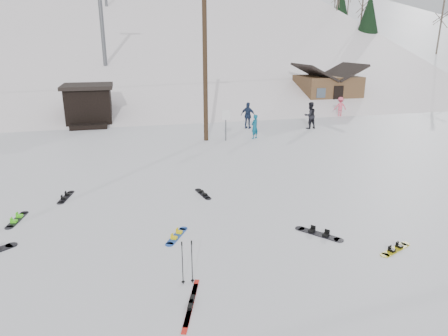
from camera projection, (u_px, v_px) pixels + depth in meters
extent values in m
plane|color=white|center=(238.00, 269.00, 10.27)|extent=(200.00, 200.00, 0.00)
cube|color=white|center=(145.00, 155.00, 64.80)|extent=(60.00, 85.24, 65.97)
cube|color=white|center=(371.00, 143.00, 68.54)|extent=(45.66, 93.98, 54.59)
cylinder|color=#3A2819|center=(205.00, 62.00, 22.32)|extent=(0.26, 0.26, 9.00)
cylinder|color=#595B60|center=(226.00, 126.00, 23.29)|extent=(0.07, 0.07, 1.80)
cube|color=white|center=(226.00, 115.00, 23.06)|extent=(0.50, 0.04, 0.60)
cube|color=black|center=(89.00, 106.00, 28.18)|extent=(3.00, 3.00, 2.50)
cube|color=black|center=(87.00, 86.00, 27.77)|extent=(3.40, 3.40, 0.25)
cube|color=black|center=(89.00, 126.00, 26.85)|extent=(2.40, 1.20, 0.30)
cylinder|color=#595B60|center=(102.00, 22.00, 34.92)|extent=(0.36, 0.36, 8.00)
cube|color=brown|center=(327.00, 91.00, 35.49)|extent=(5.00, 4.00, 2.70)
cube|color=black|center=(314.00, 72.00, 34.67)|extent=(2.69, 4.40, 1.43)
cube|color=black|center=(342.00, 72.00, 35.29)|extent=(2.69, 4.40, 1.43)
cube|color=black|center=(338.00, 97.00, 33.70)|extent=(0.90, 0.06, 1.90)
cube|color=#1C49B6|center=(177.00, 236.00, 11.97)|extent=(0.75, 1.04, 0.02)
cylinder|color=#1C49B6|center=(183.00, 229.00, 12.46)|extent=(0.24, 0.24, 0.02)
cylinder|color=#1C49B6|center=(169.00, 244.00, 11.49)|extent=(0.24, 0.24, 0.02)
cube|color=yellow|center=(179.00, 232.00, 12.13)|extent=(0.22, 0.20, 0.07)
cube|color=yellow|center=(174.00, 238.00, 11.78)|extent=(0.22, 0.20, 0.07)
cube|color=red|center=(190.00, 307.00, 8.78)|extent=(0.65, 1.67, 0.02)
cube|color=black|center=(190.00, 305.00, 8.77)|extent=(0.18, 0.32, 0.08)
cube|color=red|center=(192.00, 302.00, 8.95)|extent=(0.65, 1.67, 0.02)
cube|color=black|center=(192.00, 300.00, 8.94)|extent=(0.18, 0.32, 0.08)
cylinder|color=black|center=(182.00, 264.00, 9.47)|extent=(0.02, 0.02, 1.10)
cylinder|color=black|center=(183.00, 282.00, 9.62)|extent=(0.08, 0.08, 0.01)
cylinder|color=black|center=(182.00, 244.00, 9.31)|extent=(0.03, 0.03, 0.10)
cylinder|color=black|center=(192.00, 263.00, 9.53)|extent=(0.02, 0.02, 1.10)
cylinder|color=black|center=(192.00, 280.00, 9.68)|extent=(0.08, 0.08, 0.01)
cylinder|color=black|center=(191.00, 243.00, 9.37)|extent=(0.03, 0.03, 0.10)
cylinder|color=black|center=(11.00, 245.00, 11.44)|extent=(0.32, 0.32, 0.03)
cube|color=black|center=(66.00, 197.00, 14.96)|extent=(0.49, 1.14, 0.02)
cylinder|color=black|center=(71.00, 192.00, 15.49)|extent=(0.25, 0.25, 0.02)
cylinder|color=black|center=(60.00, 203.00, 14.43)|extent=(0.25, 0.25, 0.02)
cube|color=black|center=(68.00, 194.00, 15.14)|extent=(0.21, 0.17, 0.07)
cube|color=black|center=(64.00, 198.00, 14.76)|extent=(0.21, 0.17, 0.07)
cube|color=black|center=(17.00, 220.00, 13.07)|extent=(0.47, 1.17, 0.02)
cylinder|color=black|center=(24.00, 213.00, 13.61)|extent=(0.26, 0.26, 0.02)
cylinder|color=black|center=(9.00, 228.00, 12.52)|extent=(0.26, 0.26, 0.02)
cube|color=#51F31C|center=(20.00, 216.00, 13.25)|extent=(0.21, 0.17, 0.07)
cube|color=#51F31C|center=(14.00, 221.00, 12.86)|extent=(0.21, 0.17, 0.07)
cube|color=black|center=(319.00, 234.00, 12.10)|extent=(1.02, 1.17, 0.03)
cylinder|color=black|center=(339.00, 240.00, 11.74)|extent=(0.29, 0.29, 0.03)
cylinder|color=black|center=(300.00, 228.00, 12.47)|extent=(0.29, 0.29, 0.03)
cube|color=black|center=(326.00, 235.00, 11.95)|extent=(0.26, 0.25, 0.08)
cube|color=black|center=(312.00, 230.00, 12.22)|extent=(0.26, 0.25, 0.08)
cube|color=gold|center=(395.00, 249.00, 11.21)|extent=(1.07, 0.64, 0.02)
cylinder|color=gold|center=(405.00, 244.00, 11.52)|extent=(0.24, 0.24, 0.02)
cylinder|color=gold|center=(385.00, 255.00, 10.91)|extent=(0.24, 0.24, 0.02)
cube|color=black|center=(399.00, 246.00, 11.31)|extent=(0.19, 0.21, 0.07)
cube|color=black|center=(392.00, 250.00, 11.09)|extent=(0.19, 0.21, 0.07)
cube|color=black|center=(203.00, 194.00, 15.28)|extent=(0.44, 1.07, 0.02)
cylinder|color=black|center=(198.00, 190.00, 15.73)|extent=(0.24, 0.24, 0.02)
cylinder|color=black|center=(208.00, 199.00, 14.83)|extent=(0.24, 0.24, 0.02)
cube|color=black|center=(201.00, 191.00, 15.43)|extent=(0.19, 0.16, 0.07)
cube|color=black|center=(205.00, 195.00, 15.11)|extent=(0.19, 0.16, 0.07)
imported|color=#0B5572|center=(255.00, 127.00, 23.89)|extent=(0.63, 0.58, 1.45)
imported|color=black|center=(310.00, 115.00, 26.60)|extent=(0.98, 0.84, 1.77)
imported|color=#EE5470|center=(340.00, 107.00, 31.01)|extent=(1.05, 0.72, 1.50)
imported|color=#1C2947|center=(248.00, 116.00, 26.60)|extent=(1.07, 0.97, 1.75)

